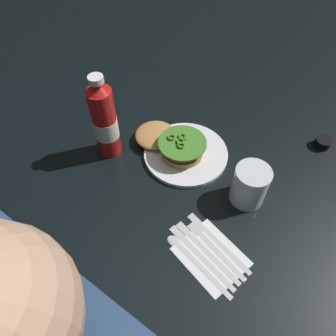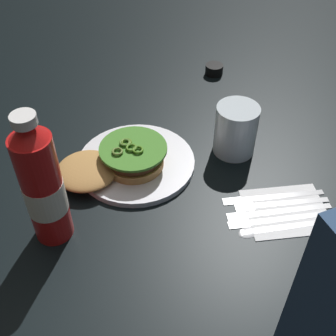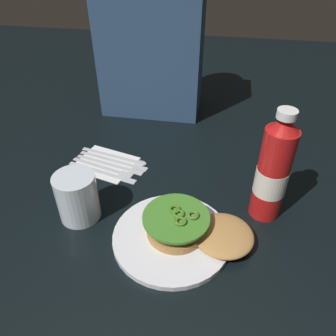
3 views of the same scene
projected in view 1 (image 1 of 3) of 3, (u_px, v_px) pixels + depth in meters
ground_plane at (207, 156)px, 0.94m from camera, size 3.00×3.00×0.00m
dinner_plate at (186, 153)px, 0.94m from camera, size 0.25×0.25×0.01m
burger_sandwich at (172, 143)px, 0.93m from camera, size 0.23×0.14×0.05m
ketchup_bottle at (105, 121)px, 0.86m from camera, size 0.07×0.07×0.26m
water_glass at (250, 185)px, 0.80m from camera, size 0.09×0.09×0.11m
condiment_cup at (323, 143)px, 0.95m from camera, size 0.05×0.05×0.03m
napkin at (211, 256)px, 0.74m from camera, size 0.18×0.16×0.00m
steak_knife at (215, 238)px, 0.77m from camera, size 0.20×0.06×0.00m
fork_utensil at (211, 245)px, 0.76m from camera, size 0.18×0.07×0.00m
butter_knife at (203, 248)px, 0.75m from camera, size 0.20×0.06×0.00m
table_knife at (197, 252)px, 0.75m from camera, size 0.21×0.06×0.00m
spoon_utensil at (190, 256)px, 0.74m from camera, size 0.20×0.06×0.00m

